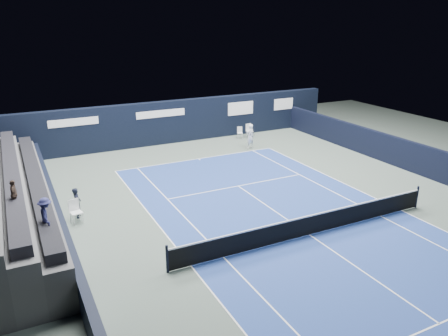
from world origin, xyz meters
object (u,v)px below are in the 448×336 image
at_px(tennis_net, 310,224).
at_px(folding_chair_back_b, 240,132).
at_px(tennis_player, 250,136).
at_px(folding_chair_back_a, 249,128).
at_px(line_judge_chair, 75,210).

bearing_deg(tennis_net, folding_chair_back_b, 72.02).
distance_m(folding_chair_back_b, tennis_player, 2.87).
distance_m(folding_chair_back_a, line_judge_chair, 17.26).
bearing_deg(folding_chair_back_a, tennis_net, -113.83).
relative_size(folding_chair_back_a, line_judge_chair, 0.95).
relative_size(folding_chair_back_b, line_judge_chair, 0.81).
bearing_deg(tennis_net, folding_chair_back_a, 69.43).
bearing_deg(folding_chair_back_b, line_judge_chair, -125.38).
xyz_separation_m(folding_chair_back_b, tennis_player, (-0.69, -2.76, 0.37)).
bearing_deg(line_judge_chair, folding_chair_back_b, 22.15).
xyz_separation_m(line_judge_chair, tennis_player, (12.96, 6.74, 0.26)).
relative_size(line_judge_chair, tennis_net, 0.08).
xyz_separation_m(folding_chair_back_a, tennis_net, (-5.73, -15.26, -0.18)).
distance_m(line_judge_chair, tennis_net, 10.44).
distance_m(folding_chair_back_b, tennis_net, 16.06).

